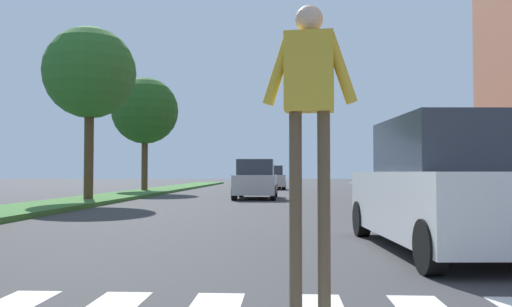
{
  "coord_description": "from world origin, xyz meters",
  "views": [
    {
      "loc": [
        0.16,
        4.45,
        1.18
      ],
      "look_at": [
        -0.69,
        20.05,
        1.73
      ],
      "focal_mm": 37.25,
      "sensor_mm": 36.0,
      "label": 1
    }
  ],
  "objects": [
    {
      "name": "ground_plane",
      "position": [
        0.0,
        30.0,
        0.0
      ],
      "size": [
        140.0,
        140.0,
        0.0
      ],
      "primitive_type": "plane",
      "color": "#38383A"
    },
    {
      "name": "median_strip",
      "position": [
        -7.54,
        28.0,
        0.07
      ],
      "size": [
        2.57,
        64.0,
        0.15
      ],
      "primitive_type": "cube",
      "color": "#386B2D",
      "rests_on": "ground_plane"
    },
    {
      "name": "tree_far",
      "position": [
        -7.44,
        24.63,
        5.04
      ],
      "size": [
        3.57,
        3.57,
        6.7
      ],
      "color": "#4C3823",
      "rests_on": "median_strip"
    },
    {
      "name": "tree_distant",
      "position": [
        -7.99,
        34.9,
        4.75
      ],
      "size": [
        3.87,
        3.87,
        6.56
      ],
      "color": "#4C3823",
      "rests_on": "median_strip"
    },
    {
      "name": "sidewalk_right",
      "position": [
        8.32,
        28.0,
        0.07
      ],
      "size": [
        3.0,
        64.0,
        0.15
      ],
      "primitive_type": "cube",
      "color": "#9E9991",
      "rests_on": "ground_plane"
    },
    {
      "name": "pedestrian_performer",
      "position": [
        0.36,
        8.6,
        1.66
      ],
      "size": [
        0.75,
        0.28,
        2.49
      ],
      "color": "brown",
      "rests_on": "ground_plane"
    },
    {
      "name": "suv_crossing",
      "position": [
        2.57,
        12.49,
        0.93
      ],
      "size": [
        2.25,
        4.72,
        1.97
      ],
      "color": "silver",
      "rests_on": "ground_plane"
    },
    {
      "name": "sedan_midblock",
      "position": [
        -1.12,
        28.04,
        0.8
      ],
      "size": [
        1.86,
        4.07,
        1.74
      ],
      "color": "#B7B7BC",
      "rests_on": "ground_plane"
    },
    {
      "name": "sedan_distant",
      "position": [
        -0.87,
        41.4,
        0.76
      ],
      "size": [
        2.21,
        4.34,
        1.63
      ],
      "color": "#B7B7BC",
      "rests_on": "ground_plane"
    },
    {
      "name": "sedan_far_horizon",
      "position": [
        -1.28,
        49.68,
        0.77
      ],
      "size": [
        1.92,
        4.32,
        1.64
      ],
      "color": "#474C51",
      "rests_on": "ground_plane"
    }
  ]
}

